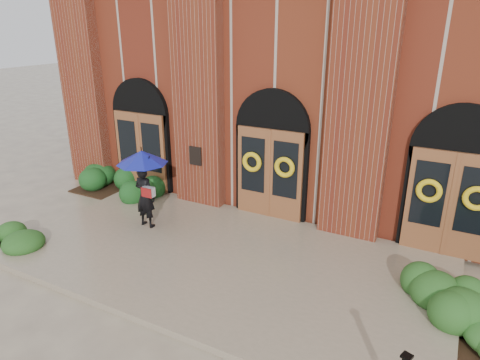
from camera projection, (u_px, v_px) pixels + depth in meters
The scene contains 8 objects.
ground at pixel (220, 265), 9.93m from camera, with size 90.00×90.00×0.00m, color tan.
landing at pixel (223, 259), 10.02m from camera, with size 10.00×5.30×0.15m, color gray.
church_building at pixel (338, 73), 15.97m from camera, with size 16.20×12.53×7.00m.
man_with_umbrella at pixel (143, 174), 11.00m from camera, with size 1.40×1.40×2.10m.
hedge_wall_left at pixel (116, 183), 13.90m from camera, with size 2.84×1.13×0.73m, color #174518.
hedge_wall_right at pixel (475, 306), 7.93m from camera, with size 2.77×1.11×0.71m, color #234E1B.
hedge_front_left at pixel (7, 239), 10.62m from camera, with size 1.40×1.20×0.50m, color #214D1A.
hedge_front_right at pixel (467, 325), 7.60m from camera, with size 1.43×1.22×0.51m, color #27571F.
Camera 1 is at (4.45, -7.38, 5.33)m, focal length 32.00 mm.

